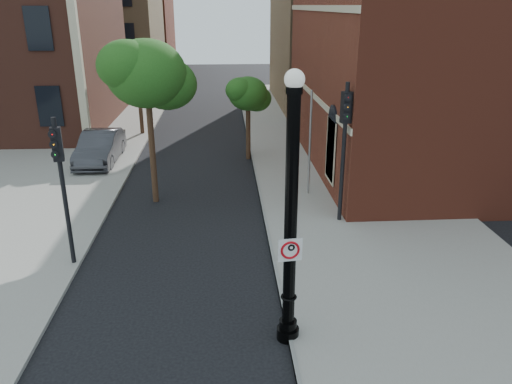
{
  "coord_description": "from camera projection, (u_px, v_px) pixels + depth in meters",
  "views": [
    {
      "loc": [
        0.57,
        -10.56,
        7.63
      ],
      "look_at": [
        1.4,
        2.0,
        2.9
      ],
      "focal_mm": 35.0,
      "sensor_mm": 36.0,
      "label": 1
    }
  ],
  "objects": [
    {
      "name": "parked_car",
      "position": [
        100.0,
        147.0,
        25.44
      ],
      "size": [
        1.74,
        4.97,
        1.64
      ],
      "primitive_type": "imported",
      "rotation": [
        0.0,
        0.0,
        -0.0
      ],
      "color": "#313137",
      "rests_on": "ground"
    },
    {
      "name": "utility_pole",
      "position": [
        310.0,
        145.0,
        20.5
      ],
      "size": [
        0.09,
        0.09,
        4.48
      ],
      "primitive_type": "cylinder",
      "color": "#999999",
      "rests_on": "ground"
    },
    {
      "name": "bg_building_tan_a",
      "position": [
        98.0,
        22.0,
        50.76
      ],
      "size": [
        12.0,
        12.0,
        12.0
      ],
      "primitive_type": "cube",
      "color": "#90724F",
      "rests_on": "ground"
    },
    {
      "name": "bg_building_tan_b",
      "position": [
        418.0,
        14.0,
        39.06
      ],
      "size": [
        22.0,
        14.0,
        14.0
      ],
      "primitive_type": "cube",
      "color": "#90724F",
      "rests_on": "ground"
    },
    {
      "name": "traffic_signal_right",
      "position": [
        345.0,
        131.0,
        17.44
      ],
      "size": [
        0.38,
        0.45,
        5.19
      ],
      "rotation": [
        0.0,
        0.0,
        0.2
      ],
      "color": "black",
      "rests_on": "ground"
    },
    {
      "name": "street_tree_a",
      "position": [
        148.0,
        75.0,
        18.94
      ],
      "size": [
        3.6,
        3.26,
        6.49
      ],
      "color": "#372316",
      "rests_on": "ground"
    },
    {
      "name": "street_tree_c",
      "position": [
        248.0,
        95.0,
        25.28
      ],
      "size": [
        2.38,
        2.15,
        4.28
      ],
      "color": "#372316",
      "rests_on": "ground"
    },
    {
      "name": "traffic_signal_left",
      "position": [
        60.0,
        169.0,
        14.46
      ],
      "size": [
        0.35,
        0.41,
        4.69
      ],
      "rotation": [
        0.0,
        0.0,
        0.24
      ],
      "color": "black",
      "rests_on": "ground"
    },
    {
      "name": "lamppost",
      "position": [
        291.0,
        227.0,
        11.14
      ],
      "size": [
        0.55,
        0.55,
        6.45
      ],
      "color": "black",
      "rests_on": "ground"
    },
    {
      "name": "bg_building_red",
      "position": [
        124.0,
        27.0,
        64.19
      ],
      "size": [
        12.0,
        12.0,
        10.0
      ],
      "primitive_type": "cube",
      "color": "maroon",
      "rests_on": "ground"
    },
    {
      "name": "street_tree_b",
      "position": [
        138.0,
        67.0,
        29.87
      ],
      "size": [
        2.92,
        2.64,
        5.25
      ],
      "color": "#372316",
      "rests_on": "ground"
    },
    {
      "name": "no_parking_sign",
      "position": [
        290.0,
        250.0,
        11.15
      ],
      "size": [
        0.55,
        0.1,
        0.55
      ],
      "rotation": [
        0.0,
        0.0,
        0.11
      ],
      "color": "white",
      "rests_on": "ground"
    },
    {
      "name": "curb_edge",
      "position": [
        259.0,
        188.0,
        21.96
      ],
      "size": [
        0.1,
        60.0,
        0.14
      ],
      "primitive_type": "cube",
      "color": "gray",
      "rests_on": "ground"
    },
    {
      "name": "sidewalk_left",
      "position": [
        58.0,
        145.0,
        28.75
      ],
      "size": [
        10.0,
        50.0,
        0.12
      ],
      "primitive_type": "cube",
      "color": "gray",
      "rests_on": "ground"
    },
    {
      "name": "ground",
      "position": [
        206.0,
        329.0,
        12.51
      ],
      "size": [
        120.0,
        120.0,
        0.0
      ],
      "primitive_type": "plane",
      "color": "black",
      "rests_on": "ground"
    },
    {
      "name": "sidewalk_right",
      "position": [
        347.0,
        186.0,
        22.2
      ],
      "size": [
        8.0,
        60.0,
        0.12
      ],
      "primitive_type": "cube",
      "color": "gray",
      "rests_on": "ground"
    }
  ]
}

